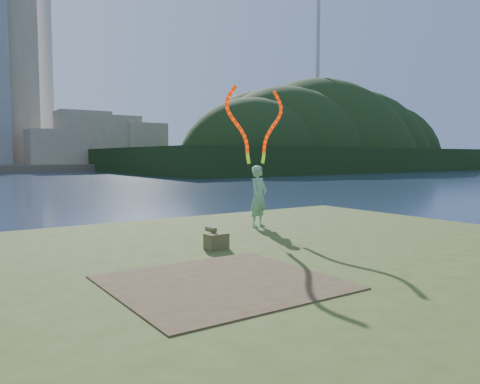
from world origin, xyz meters
TOP-DOWN VIEW (x-y plane):
  - ground at (0.00, 0.00)m, footprint 320.00×320.00m
  - grassy_knoll at (0.00, -2.30)m, footprint 20.00×18.00m
  - dirt_patch at (-2.20, -3.20)m, footprint 3.20×3.00m
  - wooded_hill at (59.57, 59.96)m, footprint 78.00×50.00m
  - woman_with_ribbons at (1.58, 0.98)m, footprint 1.95×0.76m
  - canvas_bag at (-0.92, -0.94)m, footprint 0.47×0.54m

SIDE VIEW (x-z plane):
  - ground at x=0.00m, z-range 0.00..0.00m
  - wooded_hill at x=59.57m, z-range -31.34..31.66m
  - grassy_knoll at x=0.00m, z-range -0.06..0.74m
  - dirt_patch at x=-2.20m, z-range 0.80..0.82m
  - canvas_bag at x=-0.92m, z-range 0.76..1.19m
  - woman_with_ribbons at x=1.58m, z-range 0.19..4.22m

